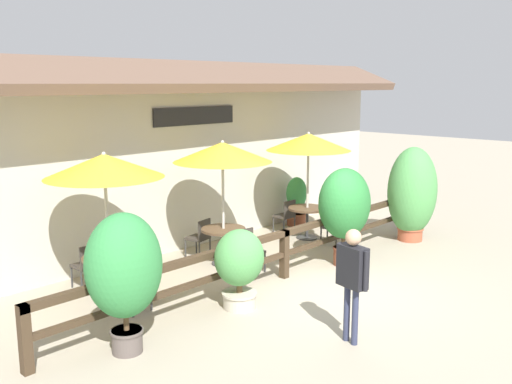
% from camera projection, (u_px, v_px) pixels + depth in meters
% --- Properties ---
extents(ground_plane, '(60.00, 60.00, 0.00)m').
position_uv_depth(ground_plane, '(328.00, 291.00, 10.38)').
color(ground_plane, '#9E937F').
extents(building_facade, '(14.28, 1.49, 4.23)m').
position_uv_depth(building_facade, '(181.00, 154.00, 12.74)').
color(building_facade, '#BCB7A8').
rests_on(building_facade, ground).
extents(patio_railing, '(10.40, 0.14, 0.95)m').
position_uv_depth(patio_railing, '(284.00, 243.00, 10.96)').
color(patio_railing, '#3D2D1E').
rests_on(patio_railing, ground).
extents(patio_umbrella_near, '(2.02, 2.02, 2.59)m').
position_uv_depth(patio_umbrella_near, '(104.00, 166.00, 9.58)').
color(patio_umbrella_near, '#B7B2A8').
rests_on(patio_umbrella_near, ground).
extents(dining_table_near, '(0.92, 0.92, 0.77)m').
position_uv_depth(dining_table_near, '(109.00, 265.00, 9.91)').
color(dining_table_near, '#4C3826').
rests_on(dining_table_near, ground).
extents(chair_near_streetside, '(0.44, 0.44, 0.85)m').
position_uv_depth(chair_near_streetside, '(132.00, 283.00, 9.43)').
color(chair_near_streetside, '#332D28').
rests_on(chair_near_streetside, ground).
extents(chair_near_wallside, '(0.43, 0.43, 0.85)m').
position_uv_depth(chair_near_wallside, '(87.00, 264.00, 10.41)').
color(chair_near_wallside, '#332D28').
rests_on(chair_near_wallside, ground).
extents(patio_umbrella_middle, '(2.02, 2.02, 2.59)m').
position_uv_depth(patio_umbrella_middle, '(223.00, 152.00, 11.49)').
color(patio_umbrella_middle, '#B7B2A8').
rests_on(patio_umbrella_middle, ground).
extents(dining_table_middle, '(0.92, 0.92, 0.77)m').
position_uv_depth(dining_table_middle, '(223.00, 236.00, 11.81)').
color(dining_table_middle, '#4C3826').
rests_on(dining_table_middle, ground).
extents(chair_middle_streetside, '(0.46, 0.46, 0.85)m').
position_uv_depth(chair_middle_streetside, '(249.00, 248.00, 11.38)').
color(chair_middle_streetside, '#332D28').
rests_on(chair_middle_streetside, ground).
extents(chair_middle_wallside, '(0.49, 0.49, 0.85)m').
position_uv_depth(chair_middle_wallside, '(200.00, 236.00, 12.30)').
color(chair_middle_wallside, '#332D28').
rests_on(chair_middle_wallside, ground).
extents(patio_umbrella_far, '(2.02, 2.02, 2.59)m').
position_uv_depth(patio_umbrella_far, '(308.00, 142.00, 13.46)').
color(patio_umbrella_far, '#B7B2A8').
rests_on(patio_umbrella_far, ground).
extents(dining_table_far, '(0.92, 0.92, 0.77)m').
position_uv_depth(dining_table_far, '(307.00, 214.00, 13.79)').
color(dining_table_far, '#4C3826').
rests_on(dining_table_far, ground).
extents(chair_far_streetside, '(0.51, 0.51, 0.85)m').
position_uv_depth(chair_far_streetside, '(329.00, 224.00, 13.32)').
color(chair_far_streetside, '#332D28').
rests_on(chair_far_streetside, ground).
extents(chair_far_wallside, '(0.44, 0.44, 0.85)m').
position_uv_depth(chair_far_wallside, '(286.00, 215.00, 14.30)').
color(chair_far_wallside, '#332D28').
rests_on(chair_far_wallside, ground).
extents(potted_plant_broad_leaf, '(0.87, 0.79, 1.35)m').
position_uv_depth(potted_plant_broad_leaf, '(239.00, 263.00, 9.46)').
color(potted_plant_broad_leaf, '#B7AD99').
rests_on(potted_plant_broad_leaf, ground).
extents(potted_plant_small_flowering, '(1.14, 1.02, 2.03)m').
position_uv_depth(potted_plant_small_flowering, '(344.00, 205.00, 11.63)').
color(potted_plant_small_flowering, brown).
rests_on(potted_plant_small_flowering, ground).
extents(potted_plant_entrance_palm, '(1.09, 0.98, 2.01)m').
position_uv_depth(potted_plant_entrance_palm, '(124.00, 269.00, 7.79)').
color(potted_plant_entrance_palm, '#564C47').
rests_on(potted_plant_entrance_palm, ground).
extents(potted_plant_corner_fern, '(1.25, 1.12, 2.25)m').
position_uv_depth(potted_plant_corner_fern, '(412.00, 193.00, 13.52)').
color(potted_plant_corner_fern, '#9E4C33').
rests_on(potted_plant_corner_fern, ground).
extents(potted_plant_tall_tropical, '(0.58, 0.54, 1.29)m').
position_uv_depth(potted_plant_tall_tropical, '(296.00, 200.00, 15.07)').
color(potted_plant_tall_tropical, brown).
rests_on(potted_plant_tall_tropical, ground).
extents(pedestrian, '(0.30, 0.59, 1.70)m').
position_uv_depth(pedestrian, '(352.00, 271.00, 8.12)').
color(pedestrian, '#2D334C').
rests_on(pedestrian, ground).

